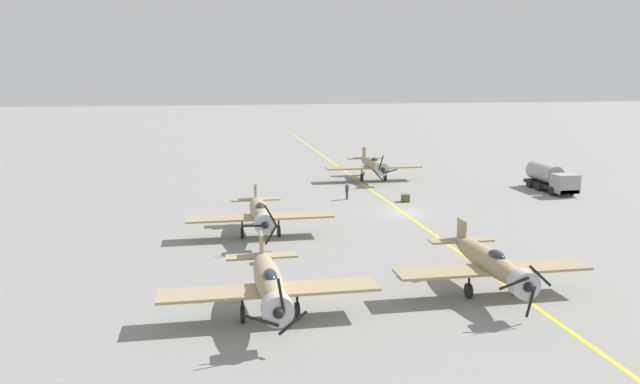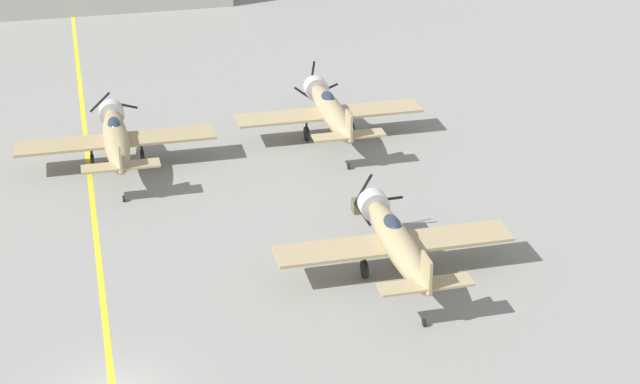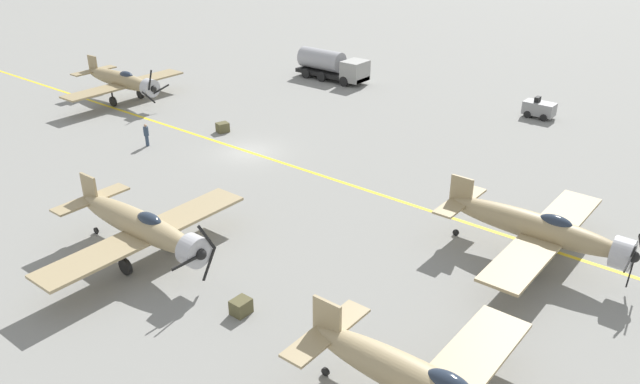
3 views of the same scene
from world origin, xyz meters
The scene contains 10 objects.
ground_plane centered at (0.00, 0.00, 0.00)m, with size 400.00×400.00×0.00m, color gray.
taxiway_stripe centered at (0.00, 0.00, 0.00)m, with size 0.30×160.00×0.01m, color yellow.
airplane_far_center centered at (1.75, 22.62, 2.01)m, with size 12.00×9.98×3.65m.
airplane_far_right centered at (15.35, 23.87, 2.01)m, with size 12.00×9.98×3.79m.
airplane_mid_right centered at (14.35, 6.44, 2.01)m, with size 12.00×9.98×3.65m.
airplane_near_center centered at (-1.82, -17.91, 2.01)m, with size 12.00×9.98×3.75m.
fuel_tanker centered at (-19.85, -7.42, 1.51)m, with size 2.67×8.00×2.98m.
ground_crew_walking centered at (3.94, -7.03, 0.96)m, with size 0.38×0.38×1.77m.
supply_crate_by_tanker centered at (-1.82, -4.77, 0.39)m, with size 0.93×0.77×0.77m, color brown.
supply_crate_mid_lane centered at (14.53, 13.72, 0.37)m, with size 0.88×0.74×0.74m, color brown.
Camera 1 is at (18.44, 56.41, 13.41)m, focal length 35.00 mm.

